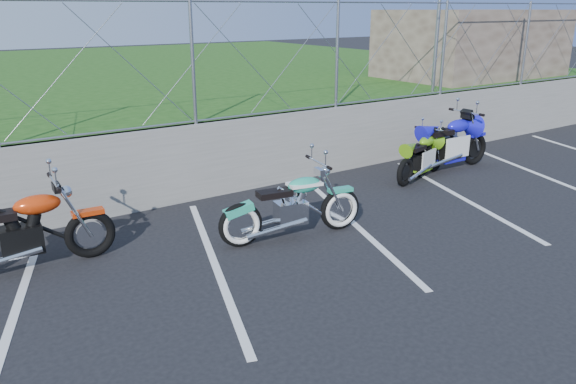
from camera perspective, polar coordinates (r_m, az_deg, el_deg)
ground at (r=6.64m, az=-3.52°, el=-10.19°), size 90.00×90.00×0.00m
retaining_wall at (r=9.37m, az=-14.66°, el=2.13°), size 30.00×0.22×1.30m
grass_field at (r=18.94m, az=-25.30°, el=8.91°), size 30.00×20.00×1.30m
stone_building at (r=17.11m, az=18.21°, el=14.16°), size 5.00×3.00×1.80m
chain_link_fence at (r=9.07m, az=-15.50°, el=12.19°), size 28.00×0.03×2.00m
sign_pole at (r=13.53m, az=14.97°, el=16.14°), size 0.08×0.08×3.00m
parking_lines at (r=7.97m, az=0.20°, el=-5.04°), size 18.29×4.31×0.01m
cruiser_turquoise at (r=7.97m, az=0.59°, el=-1.69°), size 2.18×0.69×1.09m
naked_orange at (r=7.69m, az=-25.11°, el=-3.97°), size 2.24×0.76×1.11m
sportbike_green at (r=11.10m, az=13.45°, el=3.36°), size 1.75×0.70×0.93m
sportbike_blue at (r=11.80m, az=16.17°, el=4.52°), size 2.26×0.80×1.17m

